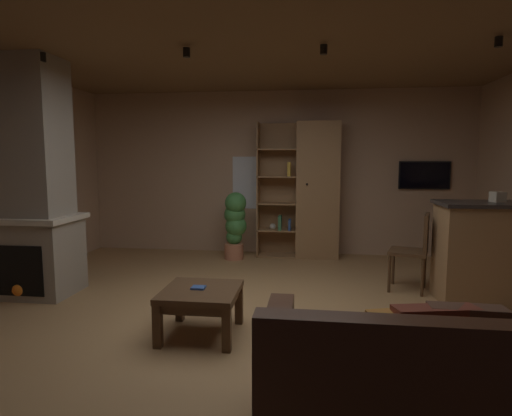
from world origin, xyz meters
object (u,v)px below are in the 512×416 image
object	(u,v)px
dining_chair	(416,247)
potted_floor_plant	(235,222)
bookshelf_cabinet	(312,191)
kitchen_bar_counter	(509,253)
table_book_0	(198,288)
leather_couch	(420,397)
coffee_table	(201,298)
wall_mounted_tv	(424,175)
tissue_box	(498,197)
stone_fireplace	(32,190)

from	to	relation	value
dining_chair	potted_floor_plant	xyz separation A→B (m)	(-2.38, 1.35, 0.05)
bookshelf_cabinet	kitchen_bar_counter	distance (m)	2.90
table_book_0	potted_floor_plant	world-z (taller)	potted_floor_plant
leather_couch	potted_floor_plant	size ratio (longest dim) A/B	1.58
potted_floor_plant	leather_couch	bearing A→B (deg)	-67.72
leather_couch	potted_floor_plant	bearing A→B (deg)	112.28
leather_couch	table_book_0	size ratio (longest dim) A/B	14.09
coffee_table	table_book_0	size ratio (longest dim) A/B	5.76
leather_couch	wall_mounted_tv	bearing A→B (deg)	75.65
bookshelf_cabinet	kitchen_bar_counter	size ratio (longest dim) A/B	1.42
tissue_box	leather_couch	world-z (taller)	tissue_box
tissue_box	coffee_table	xyz separation A→B (m)	(-2.92, -1.25, -0.81)
leather_couch	potted_floor_plant	xyz separation A→B (m)	(-1.72, 4.20, 0.27)
tissue_box	wall_mounted_tv	world-z (taller)	wall_mounted_tv
coffee_table	potted_floor_plant	world-z (taller)	potted_floor_plant
leather_couch	potted_floor_plant	distance (m)	4.55
leather_couch	dining_chair	size ratio (longest dim) A/B	1.80
wall_mounted_tv	dining_chair	bearing A→B (deg)	-106.40
potted_floor_plant	stone_fireplace	bearing A→B (deg)	-134.55
stone_fireplace	leather_couch	size ratio (longest dim) A/B	1.61
wall_mounted_tv	potted_floor_plant	bearing A→B (deg)	-170.10
tissue_box	coffee_table	distance (m)	3.28
bookshelf_cabinet	coffee_table	distance (m)	3.41
stone_fireplace	dining_chair	distance (m)	4.45
kitchen_bar_counter	wall_mounted_tv	bearing A→B (deg)	98.92
leather_couch	table_book_0	distance (m)	2.03
kitchen_bar_counter	dining_chair	distance (m)	0.94
bookshelf_cabinet	tissue_box	bearing A→B (deg)	-44.95
stone_fireplace	potted_floor_plant	world-z (taller)	stone_fireplace
potted_floor_plant	kitchen_bar_counter	bearing A→B (deg)	-26.97
dining_chair	leather_couch	bearing A→B (deg)	-103.00
dining_chair	coffee_table	bearing A→B (deg)	-144.70
bookshelf_cabinet	tissue_box	distance (m)	2.74
potted_floor_plant	wall_mounted_tv	bearing A→B (deg)	9.90
kitchen_bar_counter	tissue_box	xyz separation A→B (m)	(-0.14, 0.03, 0.60)
leather_couch	kitchen_bar_counter	bearing A→B (deg)	58.64
table_book_0	bookshelf_cabinet	bearing A→B (deg)	72.51
tissue_box	table_book_0	distance (m)	3.27
kitchen_bar_counter	potted_floor_plant	distance (m)	3.67
stone_fireplace	tissue_box	xyz separation A→B (m)	(5.09, 0.37, -0.05)
tissue_box	leather_couch	bearing A→B (deg)	-118.67
table_book_0	potted_floor_plant	size ratio (longest dim) A/B	0.11
potted_floor_plant	tissue_box	bearing A→B (deg)	-27.62
bookshelf_cabinet	wall_mounted_tv	size ratio (longest dim) A/B	2.75
tissue_box	potted_floor_plant	size ratio (longest dim) A/B	0.11
kitchen_bar_counter	bookshelf_cabinet	bearing A→B (deg)	136.69
stone_fireplace	potted_floor_plant	distance (m)	2.87
dining_chair	potted_floor_plant	world-z (taller)	potted_floor_plant
kitchen_bar_counter	table_book_0	size ratio (longest dim) A/B	12.78
kitchen_bar_counter	leather_couch	distance (m)	2.98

